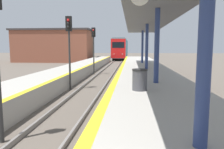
{
  "coord_description": "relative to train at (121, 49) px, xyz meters",
  "views": [
    {
      "loc": [
        2.47,
        -1.4,
        2.65
      ],
      "look_at": [
        1.03,
        14.95,
        0.6
      ],
      "focal_mm": 35.0,
      "sensor_mm": 36.0,
      "label": 1
    }
  ],
  "objects": [
    {
      "name": "signal_mid",
      "position": [
        -1.36,
        -38.2,
        0.86
      ],
      "size": [
        0.36,
        0.31,
        4.53
      ],
      "color": "#2D2D2D",
      "rests_on": "ground"
    },
    {
      "name": "trash_bin",
      "position": [
        2.82,
        -42.79,
        -0.94
      ],
      "size": [
        0.62,
        0.62,
        0.86
      ],
      "color": "#4C4C51",
      "rests_on": "platform_right"
    },
    {
      "name": "station_canopy",
      "position": [
        3.68,
        -37.4,
        2.18
      ],
      "size": [
        3.27,
        27.62,
        3.74
      ],
      "color": "navy",
      "rests_on": "platform_right"
    },
    {
      "name": "station_building",
      "position": [
        -11.69,
        -12.11,
        0.64
      ],
      "size": [
        14.15,
        6.93,
        5.85
      ],
      "color": "brown",
      "rests_on": "ground"
    },
    {
      "name": "train",
      "position": [
        0.0,
        0.0,
        0.0
      ],
      "size": [
        2.86,
        20.79,
        4.53
      ],
      "color": "black",
      "rests_on": "ground"
    },
    {
      "name": "signal_far",
      "position": [
        -1.17,
        -30.45,
        0.86
      ],
      "size": [
        0.36,
        0.31,
        4.53
      ],
      "color": "#2D2D2D",
      "rests_on": "ground"
    }
  ]
}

